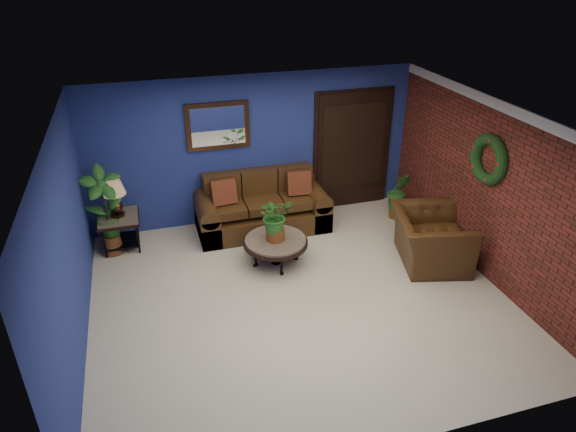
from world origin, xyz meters
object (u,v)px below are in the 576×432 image
object	(u,v)px
sofa	(261,210)
side_chair	(305,193)
table_lamp	(114,193)
end_table	(119,223)
coffee_table	(276,243)
armchair	(430,238)

from	to	relation	value
sofa	side_chair	xyz separation A→B (m)	(0.79, 0.04, 0.20)
table_lamp	end_table	bearing A→B (deg)	0.00
side_chair	end_table	bearing A→B (deg)	-177.79
sofa	table_lamp	size ratio (longest dim) A/B	3.62
coffee_table	table_lamp	xyz separation A→B (m)	(-2.22, 1.13, 0.60)
table_lamp	armchair	distance (m)	4.81
end_table	table_lamp	bearing A→B (deg)	0.00
sofa	end_table	distance (m)	2.29
coffee_table	armchair	xyz separation A→B (m)	(2.23, -0.60, 0.03)
side_chair	armchair	xyz separation A→B (m)	(1.37, -1.79, -0.13)
side_chair	armchair	world-z (taller)	side_chair
sofa	armchair	size ratio (longest dim) A/B	1.80
coffee_table	table_lamp	bearing A→B (deg)	153.08
side_chair	armchair	distance (m)	2.26
coffee_table	end_table	bearing A→B (deg)	153.08
sofa	end_table	xyz separation A→B (m)	(-2.28, -0.03, 0.12)
side_chair	coffee_table	bearing A→B (deg)	-124.82
end_table	table_lamp	distance (m)	0.52
table_lamp	side_chair	size ratio (longest dim) A/B	0.65
coffee_table	side_chair	bearing A→B (deg)	54.23
coffee_table	table_lamp	size ratio (longest dim) A/B	1.61
table_lamp	side_chair	xyz separation A→B (m)	(3.08, 0.07, -0.44)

